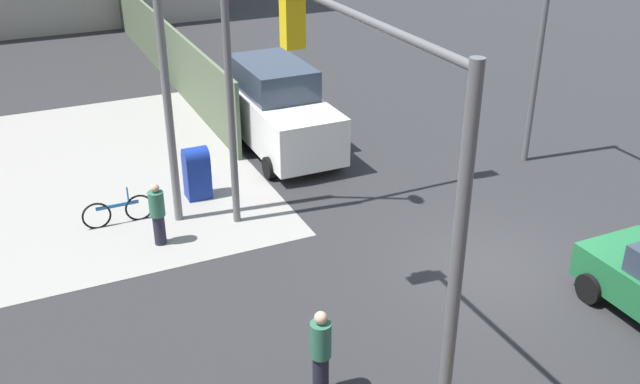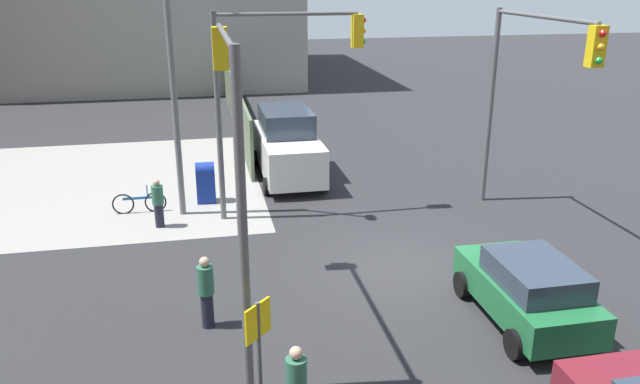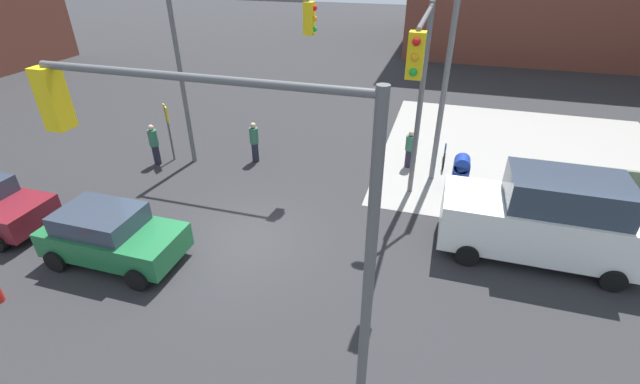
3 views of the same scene
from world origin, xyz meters
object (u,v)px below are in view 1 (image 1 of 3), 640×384
object	(u,v)px
van_white_delivery	(278,109)
street_lamp_corner	(177,34)
traffic_signal_se_corner	(605,19)
pedestrian_waiting	(321,353)
mailbox_blue	(197,171)
pedestrian_crossing	(158,213)
traffic_signal_ne_corner	(300,32)
traffic_signal_nw_corner	(377,148)
bicycle_leaning_on_fence	(118,211)

from	to	relation	value
van_white_delivery	street_lamp_corner	bearing A→B (deg)	132.93
traffic_signal_se_corner	pedestrian_waiting	size ratio (longest dim) A/B	3.78
street_lamp_corner	van_white_delivery	size ratio (longest dim) A/B	1.48
mailbox_blue	pedestrian_crossing	distance (m)	2.50
traffic_signal_se_corner	traffic_signal_ne_corner	world-z (taller)	same
van_white_delivery	pedestrian_crossing	xyz separation A→B (m)	(-4.24, 4.70, -0.47)
pedestrian_crossing	traffic_signal_ne_corner	bearing A→B (deg)	-74.19
street_lamp_corner	pedestrian_crossing	world-z (taller)	street_lamp_corner
traffic_signal_se_corner	van_white_delivery	distance (m)	9.37
van_white_delivery	traffic_signal_ne_corner	bearing A→B (deg)	166.69
traffic_signal_nw_corner	bicycle_leaning_on_fence	size ratio (longest dim) A/B	3.71
street_lamp_corner	bicycle_leaning_on_fence	bearing A→B (deg)	71.65
traffic_signal_ne_corner	pedestrian_crossing	world-z (taller)	traffic_signal_ne_corner
traffic_signal_nw_corner	mailbox_blue	bearing A→B (deg)	3.33
pedestrian_waiting	traffic_signal_se_corner	bearing A→B (deg)	110.34
pedestrian_crossing	pedestrian_waiting	xyz separation A→B (m)	(-6.20, -1.30, 0.09)
street_lamp_corner	pedestrian_waiting	distance (m)	8.00
traffic_signal_nw_corner	pedestrian_waiting	xyz separation A→B (m)	(0.39, 0.70, -3.74)
van_white_delivery	bicycle_leaning_on_fence	distance (m)	6.17
mailbox_blue	pedestrian_waiting	bearing A→B (deg)	178.60
traffic_signal_ne_corner	bicycle_leaning_on_fence	distance (m)	6.25
traffic_signal_se_corner	bicycle_leaning_on_fence	xyz separation A→B (m)	(3.22, 11.70, -4.29)
traffic_signal_se_corner	bicycle_leaning_on_fence	bearing A→B (deg)	74.60
street_lamp_corner	van_white_delivery	world-z (taller)	street_lamp_corner
traffic_signal_se_corner	bicycle_leaning_on_fence	size ratio (longest dim) A/B	3.71
mailbox_blue	pedestrian_crossing	world-z (taller)	pedestrian_crossing
traffic_signal_ne_corner	bicycle_leaning_on_fence	size ratio (longest dim) A/B	3.71
mailbox_blue	pedestrian_waiting	world-z (taller)	pedestrian_waiting
pedestrian_crossing	pedestrian_waiting	size ratio (longest dim) A/B	0.91
van_white_delivery	pedestrian_crossing	bearing A→B (deg)	132.09
van_white_delivery	pedestrian_waiting	world-z (taller)	van_white_delivery
pedestrian_waiting	bicycle_leaning_on_fence	world-z (taller)	pedestrian_waiting
traffic_signal_se_corner	traffic_signal_ne_corner	distance (m)	7.54
traffic_signal_se_corner	mailbox_blue	xyz separation A→B (m)	(3.82, 9.50, -3.87)
van_white_delivery	pedestrian_waiting	bearing A→B (deg)	161.97
traffic_signal_nw_corner	traffic_signal_ne_corner	size ratio (longest dim) A/B	1.00
mailbox_blue	street_lamp_corner	bearing A→B (deg)	158.02
traffic_signal_ne_corner	pedestrian_waiting	distance (m)	7.87
pedestrian_crossing	pedestrian_waiting	bearing A→B (deg)	-156.90
traffic_signal_se_corner	van_white_delivery	bearing A→B (deg)	46.08
traffic_signal_se_corner	van_white_delivery	xyz separation A→B (m)	(6.07, 6.30, -3.36)
pedestrian_crossing	street_lamp_corner	bearing A→B (deg)	-39.86
traffic_signal_nw_corner	mailbox_blue	size ratio (longest dim) A/B	4.55
pedestrian_waiting	bicycle_leaning_on_fence	bearing A→B (deg)	-169.23
traffic_signal_se_corner	street_lamp_corner	xyz separation A→B (m)	(2.65, 9.97, 0.07)
traffic_signal_nw_corner	street_lamp_corner	bearing A→B (deg)	7.47
traffic_signal_se_corner	pedestrian_waiting	xyz separation A→B (m)	(-4.38, 9.70, -3.74)
traffic_signal_se_corner	mailbox_blue	size ratio (longest dim) A/B	4.55
pedestrian_crossing	bicycle_leaning_on_fence	size ratio (longest dim) A/B	0.90
traffic_signal_se_corner	mailbox_blue	bearing A→B (deg)	68.08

